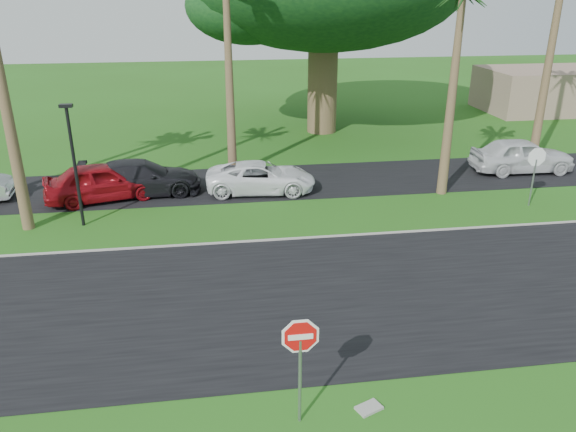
# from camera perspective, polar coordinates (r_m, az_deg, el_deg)

# --- Properties ---
(ground) EXTENTS (120.00, 120.00, 0.00)m
(ground) POSITION_cam_1_polar(r_m,az_deg,el_deg) (14.86, -2.69, -12.48)
(ground) COLOR #245515
(ground) RESTS_ON ground
(road) EXTENTS (120.00, 8.00, 0.02)m
(road) POSITION_cam_1_polar(r_m,az_deg,el_deg) (16.53, -3.39, -8.53)
(road) COLOR black
(road) RESTS_ON ground
(parking_strip) EXTENTS (120.00, 5.00, 0.02)m
(parking_strip) POSITION_cam_1_polar(r_m,az_deg,el_deg) (26.10, -5.44, 3.26)
(parking_strip) COLOR black
(parking_strip) RESTS_ON ground
(curb) EXTENTS (120.00, 0.12, 0.06)m
(curb) POSITION_cam_1_polar(r_m,az_deg,el_deg) (20.10, -4.42, -2.61)
(curb) COLOR gray
(curb) RESTS_ON ground
(stop_sign_near) EXTENTS (1.05, 0.07, 2.62)m
(stop_sign_near) POSITION_cam_1_polar(r_m,az_deg,el_deg) (11.46, 1.25, -13.46)
(stop_sign_near) COLOR gray
(stop_sign_near) RESTS_ON ground
(stop_sign_far) EXTENTS (1.05, 0.07, 2.62)m
(stop_sign_far) POSITION_cam_1_polar(r_m,az_deg,el_deg) (24.95, 23.85, 4.78)
(stop_sign_far) COLOR gray
(stop_sign_far) RESTS_ON ground
(streetlight_right) EXTENTS (0.45, 0.25, 4.64)m
(streetlight_right) POSITION_cam_1_polar(r_m,az_deg,el_deg) (22.03, -20.94, 5.48)
(streetlight_right) COLOR black
(streetlight_right) RESTS_ON ground
(building_far) EXTENTS (10.00, 6.00, 3.00)m
(building_far) POSITION_cam_1_polar(r_m,az_deg,el_deg) (46.19, 25.31, 11.52)
(building_far) COLOR gray
(building_far) RESTS_ON ground
(car_red) EXTENTS (5.07, 3.06, 1.61)m
(car_red) POSITION_cam_1_polar(r_m,az_deg,el_deg) (25.06, -18.33, 3.31)
(car_red) COLOR maroon
(car_red) RESTS_ON ground
(car_dark) EXTENTS (5.30, 2.45, 1.50)m
(car_dark) POSITION_cam_1_polar(r_m,az_deg,el_deg) (25.28, -14.75, 3.75)
(car_dark) COLOR black
(car_dark) RESTS_ON ground
(car_minivan) EXTENTS (4.96, 2.63, 1.33)m
(car_minivan) POSITION_cam_1_polar(r_m,az_deg,el_deg) (24.81, -2.76, 3.91)
(car_minivan) COLOR white
(car_minivan) RESTS_ON ground
(car_pickup) EXTENTS (4.95, 2.11, 1.67)m
(car_pickup) POSITION_cam_1_polar(r_m,az_deg,el_deg) (29.78, 22.66, 5.68)
(car_pickup) COLOR silver
(car_pickup) RESTS_ON ground
(utility_slab) EXTENTS (0.64, 0.54, 0.06)m
(utility_slab) POSITION_cam_1_polar(r_m,az_deg,el_deg) (12.92, 8.22, -18.74)
(utility_slab) COLOR gray
(utility_slab) RESTS_ON ground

